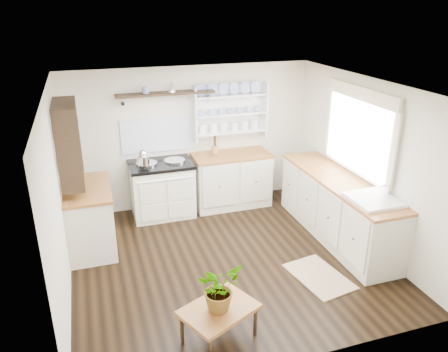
{
  "coord_description": "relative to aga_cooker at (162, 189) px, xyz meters",
  "views": [
    {
      "loc": [
        -1.59,
        -4.76,
        3.22
      ],
      "look_at": [
        0.03,
        0.25,
        1.1
      ],
      "focal_mm": 35.0,
      "sensor_mm": 36.0,
      "label": 1
    }
  ],
  "objects": [
    {
      "name": "center_table",
      "position": [
        0.02,
        -2.97,
        -0.1
      ],
      "size": [
        0.87,
        0.77,
        0.39
      ],
      "rotation": [
        0.0,
        0.0,
        0.43
      ],
      "color": "brown",
      "rests_on": "floor"
    },
    {
      "name": "right_cabinets",
      "position": [
        2.27,
        -1.47,
        0.01
      ],
      "size": [
        0.62,
        2.43,
        0.9
      ],
      "color": "beige",
      "rests_on": "floor"
    },
    {
      "name": "floor",
      "position": [
        0.57,
        -1.57,
        -0.45
      ],
      "size": [
        4.0,
        3.8,
        0.01
      ],
      "primitive_type": "cube",
      "color": "black",
      "rests_on": "ground"
    },
    {
      "name": "plate_rack",
      "position": [
        1.22,
        0.29,
        1.1
      ],
      "size": [
        1.2,
        0.22,
        0.9
      ],
      "color": "white",
      "rests_on": "wall_back"
    },
    {
      "name": "aga_cooker",
      "position": [
        0.0,
        0.0,
        0.0
      ],
      "size": [
        0.99,
        0.69,
        0.92
      ],
      "color": "white",
      "rests_on": "floor"
    },
    {
      "name": "left_shelving",
      "position": [
        -1.27,
        -0.67,
        1.1
      ],
      "size": [
        0.28,
        0.8,
        1.05
      ],
      "primitive_type": "cube",
      "color": "black",
      "rests_on": "wall_left"
    },
    {
      "name": "utensil_crock",
      "position": [
        0.91,
        0.11,
        0.52
      ],
      "size": [
        0.11,
        0.11,
        0.13
      ],
      "primitive_type": "cylinder",
      "color": "#A2713B",
      "rests_on": "back_cabinets"
    },
    {
      "name": "high_shelf",
      "position": [
        0.17,
        0.21,
        1.46
      ],
      "size": [
        1.5,
        0.29,
        0.16
      ],
      "color": "black",
      "rests_on": "wall_back"
    },
    {
      "name": "kettle",
      "position": [
        -0.28,
        -0.12,
        0.6
      ],
      "size": [
        0.19,
        0.19,
        0.23
      ],
      "primitive_type": null,
      "color": "silver",
      "rests_on": "aga_cooker"
    },
    {
      "name": "left_cabinets",
      "position": [
        -1.13,
        -0.67,
        0.01
      ],
      "size": [
        0.62,
        1.13,
        0.9
      ],
      "color": "beige",
      "rests_on": "floor"
    },
    {
      "name": "wall_back",
      "position": [
        0.57,
        0.33,
        0.7
      ],
      "size": [
        4.0,
        0.02,
        2.3
      ],
      "primitive_type": "cube",
      "color": "beige",
      "rests_on": "ground"
    },
    {
      "name": "window",
      "position": [
        2.52,
        -1.42,
        1.11
      ],
      "size": [
        0.08,
        1.55,
        1.22
      ],
      "color": "white",
      "rests_on": "wall_right"
    },
    {
      "name": "floor_rug",
      "position": [
        1.53,
        -2.32,
        -0.44
      ],
      "size": [
        0.68,
        0.93,
        0.02
      ],
      "primitive_type": "cube",
      "rotation": [
        0.0,
        0.0,
        0.16
      ],
      "color": "#8D7352",
      "rests_on": "floor"
    },
    {
      "name": "potted_plant",
      "position": [
        0.02,
        -2.97,
        0.18
      ],
      "size": [
        0.56,
        0.55,
        0.48
      ],
      "primitive_type": "imported",
      "rotation": [
        0.0,
        0.0,
        0.58
      ],
      "color": "#3F7233",
      "rests_on": "center_table"
    },
    {
      "name": "wall_right",
      "position": [
        2.57,
        -1.57,
        0.7
      ],
      "size": [
        0.02,
        3.8,
        2.3
      ],
      "primitive_type": "cube",
      "color": "beige",
      "rests_on": "ground"
    },
    {
      "name": "belfast_sink",
      "position": [
        2.27,
        -2.22,
        0.35
      ],
      "size": [
        0.55,
        0.6,
        0.45
      ],
      "color": "white",
      "rests_on": "right_cabinets"
    },
    {
      "name": "back_cabinets",
      "position": [
        1.17,
        0.03,
        0.01
      ],
      "size": [
        1.27,
        0.63,
        0.9
      ],
      "color": "beige",
      "rests_on": "floor"
    },
    {
      "name": "wall_left",
      "position": [
        -1.43,
        -1.57,
        0.7
      ],
      "size": [
        0.02,
        3.8,
        2.3
      ],
      "primitive_type": "cube",
      "color": "beige",
      "rests_on": "ground"
    },
    {
      "name": "ceiling",
      "position": [
        0.57,
        -1.57,
        1.85
      ],
      "size": [
        4.0,
        3.8,
        0.01
      ],
      "primitive_type": "cube",
      "color": "white",
      "rests_on": "wall_back"
    }
  ]
}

